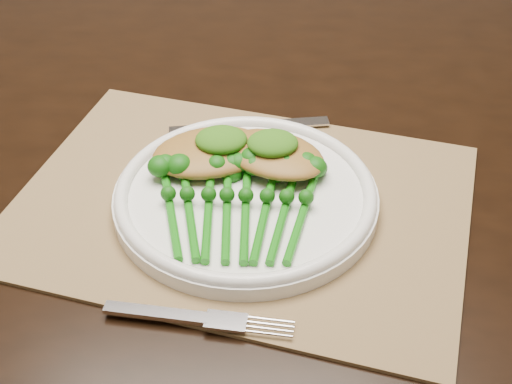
{
  "coord_description": "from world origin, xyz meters",
  "views": [
    {
      "loc": [
        -0.01,
        -0.86,
        1.25
      ],
      "look_at": [
        0.01,
        -0.28,
        0.78
      ],
      "focal_mm": 50.0,
      "sensor_mm": 36.0,
      "label": 1
    }
  ],
  "objects_px": {
    "placemat": "(241,204)",
    "chicken_fillet_left": "(211,152)",
    "broccolini_bundle": "(236,215)",
    "dinner_plate": "(246,195)",
    "dining_table": "(213,312)"
  },
  "relations": [
    {
      "from": "chicken_fillet_left",
      "to": "broccolini_bundle",
      "type": "relative_size",
      "value": 0.71
    },
    {
      "from": "dining_table",
      "to": "broccolini_bundle",
      "type": "xyz_separation_m",
      "value": [
        0.04,
        -0.22,
        0.4
      ]
    },
    {
      "from": "dining_table",
      "to": "dinner_plate",
      "type": "bearing_deg",
      "value": -67.37
    },
    {
      "from": "placemat",
      "to": "broccolini_bundle",
      "type": "xyz_separation_m",
      "value": [
        -0.01,
        -0.04,
        0.02
      ]
    },
    {
      "from": "dining_table",
      "to": "chicken_fillet_left",
      "type": "relative_size",
      "value": 12.82
    },
    {
      "from": "placemat",
      "to": "dinner_plate",
      "type": "height_order",
      "value": "dinner_plate"
    },
    {
      "from": "placemat",
      "to": "chicken_fillet_left",
      "type": "relative_size",
      "value": 3.63
    },
    {
      "from": "dining_table",
      "to": "broccolini_bundle",
      "type": "relative_size",
      "value": 9.09
    },
    {
      "from": "chicken_fillet_left",
      "to": "dinner_plate",
      "type": "bearing_deg",
      "value": -71.04
    },
    {
      "from": "chicken_fillet_left",
      "to": "dining_table",
      "type": "bearing_deg",
      "value": 81.86
    },
    {
      "from": "chicken_fillet_left",
      "to": "broccolini_bundle",
      "type": "height_order",
      "value": "chicken_fillet_left"
    },
    {
      "from": "dining_table",
      "to": "dinner_plate",
      "type": "relative_size",
      "value": 6.0
    },
    {
      "from": "dinner_plate",
      "to": "chicken_fillet_left",
      "type": "bearing_deg",
      "value": 123.22
    },
    {
      "from": "placemat",
      "to": "dining_table",
      "type": "bearing_deg",
      "value": 123.14
    },
    {
      "from": "chicken_fillet_left",
      "to": "broccolini_bundle",
      "type": "distance_m",
      "value": 0.1
    }
  ]
}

